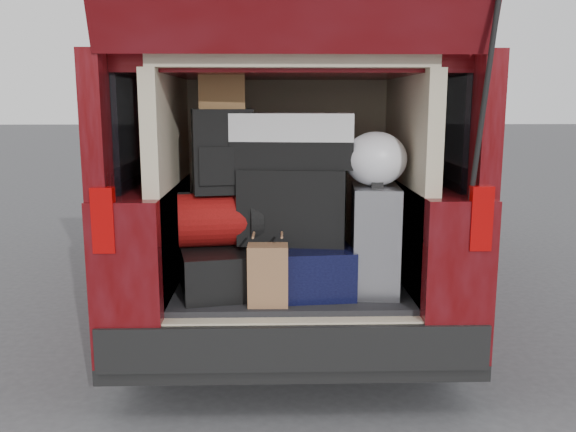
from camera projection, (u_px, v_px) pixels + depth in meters
name	position (u px, v px, depth m)	size (l,w,h in m)	color
ground	(291.00, 393.00, 3.29)	(80.00, 80.00, 0.00)	#3A3A3C
minivan	(284.00, 181.00, 4.94)	(1.90, 5.35, 2.77)	black
load_floor	(290.00, 326.00, 3.51)	(1.24, 1.05, 0.55)	black
black_hardshell	(221.00, 267.00, 3.28)	(0.43, 0.59, 0.24)	black
navy_hardshell	(303.00, 265.00, 3.29)	(0.47, 0.58, 0.25)	black
silver_roller	(375.00, 239.00, 3.20)	(0.24, 0.38, 0.57)	silver
kraft_bag	(268.00, 275.00, 3.01)	(0.20, 0.13, 0.31)	#916441
red_duffel	(220.00, 219.00, 3.26)	(0.44, 0.29, 0.29)	maroon
black_soft_case	(293.00, 205.00, 3.27)	(0.56, 0.33, 0.40)	black
backpack	(222.00, 152.00, 3.19)	(0.31, 0.19, 0.44)	black
twotone_duffel	(293.00, 140.00, 3.22)	(0.63, 0.33, 0.28)	silver
grocery_sack_lower	(222.00, 88.00, 3.14)	(0.23, 0.19, 0.21)	brown
plastic_bag_right	(376.00, 159.00, 3.13)	(0.32, 0.30, 0.28)	white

